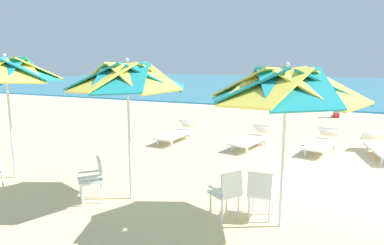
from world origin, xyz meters
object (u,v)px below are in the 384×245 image
at_px(beach_umbrella_2, 6,71).
at_px(sun_lounger_1, 322,142).
at_px(beachgoer_seated, 337,111).
at_px(beach_umbrella_0, 286,86).
at_px(plastic_chair_2, 94,177).
at_px(sun_lounger_0, 382,148).
at_px(plastic_chair_0, 227,191).
at_px(sun_lounger_2, 252,138).
at_px(sun_lounger_3, 177,133).
at_px(plastic_chair_1, 261,191).
at_px(beach_umbrella_1, 127,78).

distance_m(beach_umbrella_2, sun_lounger_1, 8.74).
bearing_deg(beachgoer_seated, sun_lounger_1, -92.14).
xyz_separation_m(beach_umbrella_0, sun_lounger_1, (0.35, 5.46, -2.06)).
distance_m(plastic_chair_2, sun_lounger_0, 7.94).
bearing_deg(beach_umbrella_2, plastic_chair_0, -1.09).
relative_size(beach_umbrella_0, plastic_chair_0, 3.13).
relative_size(beach_umbrella_0, sun_lounger_1, 1.22).
distance_m(sun_lounger_2, sun_lounger_3, 2.54).
distance_m(plastic_chair_1, sun_lounger_2, 5.12).
distance_m(sun_lounger_0, sun_lounger_2, 3.68).
bearing_deg(sun_lounger_2, beachgoer_seated, 72.25).
bearing_deg(sun_lounger_2, plastic_chair_1, -74.71).
bearing_deg(plastic_chair_2, beach_umbrella_0, 5.66).
bearing_deg(plastic_chair_0, sun_lounger_0, 62.37).
bearing_deg(sun_lounger_1, sun_lounger_3, -173.94).
distance_m(plastic_chair_2, beachgoer_seated, 13.42).
bearing_deg(plastic_chair_2, beachgoer_seated, 72.04).
xyz_separation_m(sun_lounger_3, beachgoer_seated, (4.87, 7.44, 0.01)).
height_order(plastic_chair_1, plastic_chair_2, same).
height_order(plastic_chair_0, beachgoer_seated, beachgoer_seated).
height_order(plastic_chair_0, beach_umbrella_1, beach_umbrella_1).
xyz_separation_m(plastic_chair_1, sun_lounger_3, (-3.89, 4.78, -0.22)).
bearing_deg(sun_lounger_0, sun_lounger_3, -175.97).
relative_size(beach_umbrella_1, sun_lounger_2, 1.25).
height_order(plastic_chair_0, sun_lounger_2, plastic_chair_0).
relative_size(plastic_chair_2, sun_lounger_3, 0.40).
xyz_separation_m(beach_umbrella_0, beach_umbrella_2, (-6.15, 0.05, 0.15)).
distance_m(beach_umbrella_1, beach_umbrella_2, 3.21).
distance_m(beach_umbrella_0, beachgoer_seated, 12.60).
relative_size(beach_umbrella_1, sun_lounger_3, 1.27).
distance_m(sun_lounger_2, beachgoer_seated, 7.66).
bearing_deg(plastic_chair_0, beach_umbrella_1, 177.41).
xyz_separation_m(beach_umbrella_1, sun_lounger_2, (1.22, 5.08, -2.12)).
height_order(beach_umbrella_0, sun_lounger_3, beach_umbrella_0).
relative_size(plastic_chair_1, sun_lounger_3, 0.40).
distance_m(plastic_chair_2, beach_umbrella_2, 3.32).
bearing_deg(plastic_chair_1, sun_lounger_0, 66.09).
xyz_separation_m(plastic_chair_2, beach_umbrella_2, (-2.63, 0.40, 1.99)).
distance_m(beach_umbrella_2, beachgoer_seated, 14.26).
xyz_separation_m(sun_lounger_1, sun_lounger_3, (-4.61, -0.49, 0.00)).
distance_m(beach_umbrella_1, beachgoer_seated, 13.04).
distance_m(plastic_chair_0, beach_umbrella_2, 5.61).
bearing_deg(beachgoer_seated, plastic_chair_0, -96.98).
bearing_deg(sun_lounger_2, plastic_chair_0, -81.11).
height_order(beach_umbrella_1, beachgoer_seated, beach_umbrella_1).
relative_size(sun_lounger_2, sun_lounger_3, 1.02).
bearing_deg(sun_lounger_3, sun_lounger_2, 3.41).
xyz_separation_m(plastic_chair_2, sun_lounger_3, (-0.74, 5.32, -0.22)).
relative_size(plastic_chair_0, sun_lounger_0, 0.39).
height_order(beach_umbrella_0, plastic_chair_0, beach_umbrella_0).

